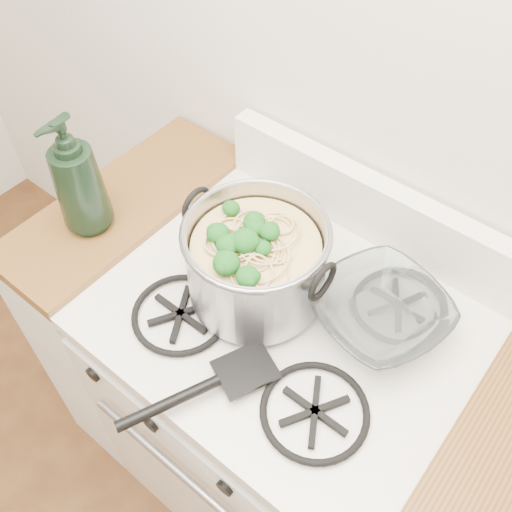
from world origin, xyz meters
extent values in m
plane|color=silver|center=(0.00, 1.60, 1.35)|extent=(3.60, 0.00, 3.60)
cube|color=white|center=(0.00, 1.27, 0.41)|extent=(0.76, 0.65, 0.81)
cube|color=white|center=(0.00, 1.27, 0.88)|extent=(0.76, 0.65, 0.04)
cube|color=black|center=(0.00, 0.95, 0.42)|extent=(0.58, 0.02, 0.46)
cube|color=black|center=(0.00, 1.27, 0.91)|extent=(0.60, 0.56, 0.02)
cylinder|color=black|center=(-0.28, 0.95, 0.78)|extent=(0.04, 0.03, 0.04)
cylinder|color=black|center=(-0.10, 0.95, 0.78)|extent=(0.04, 0.03, 0.04)
cylinder|color=black|center=(0.10, 0.95, 0.78)|extent=(0.04, 0.03, 0.04)
cube|color=silver|center=(-0.51, 1.27, 0.44)|extent=(0.25, 0.65, 0.88)
cube|color=#5A3315|center=(-0.51, 1.27, 0.90)|extent=(0.25, 0.65, 0.04)
cylinder|color=#96969E|center=(-0.08, 1.26, 1.02)|extent=(0.28, 0.28, 0.19)
torus|color=#96969E|center=(-0.08, 1.26, 1.11)|extent=(0.29, 0.29, 0.01)
torus|color=black|center=(-0.24, 1.26, 1.08)|extent=(0.01, 0.08, 0.08)
torus|color=black|center=(0.07, 1.26, 1.08)|extent=(0.01, 0.08, 0.08)
cylinder|color=tan|center=(-0.08, 1.26, 1.00)|extent=(0.25, 0.25, 0.15)
sphere|color=#165417|center=(-0.08, 1.26, 1.09)|extent=(0.04, 0.04, 0.04)
sphere|color=#165417|center=(-0.08, 1.26, 1.09)|extent=(0.04, 0.04, 0.04)
sphere|color=#165417|center=(-0.08, 1.26, 1.09)|extent=(0.04, 0.04, 0.04)
sphere|color=#165417|center=(-0.08, 1.26, 1.09)|extent=(0.04, 0.04, 0.04)
sphere|color=#165417|center=(-0.08, 1.26, 1.09)|extent=(0.04, 0.04, 0.04)
sphere|color=#165417|center=(-0.08, 1.26, 1.09)|extent=(0.04, 0.04, 0.04)
sphere|color=#165417|center=(-0.08, 1.26, 1.09)|extent=(0.04, 0.04, 0.04)
sphere|color=#165417|center=(-0.08, 1.26, 1.09)|extent=(0.04, 0.04, 0.04)
sphere|color=#165417|center=(-0.08, 1.26, 1.09)|extent=(0.04, 0.04, 0.04)
sphere|color=#165417|center=(-0.08, 1.26, 1.09)|extent=(0.04, 0.04, 0.04)
sphere|color=#165417|center=(-0.08, 1.26, 1.09)|extent=(0.04, 0.04, 0.04)
imported|color=white|center=(0.16, 1.35, 0.94)|extent=(0.13, 0.13, 0.03)
imported|color=black|center=(-0.50, 1.16, 1.07)|extent=(0.12, 0.12, 0.30)
camera|label=1|loc=(0.37, 0.70, 1.90)|focal=40.00mm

